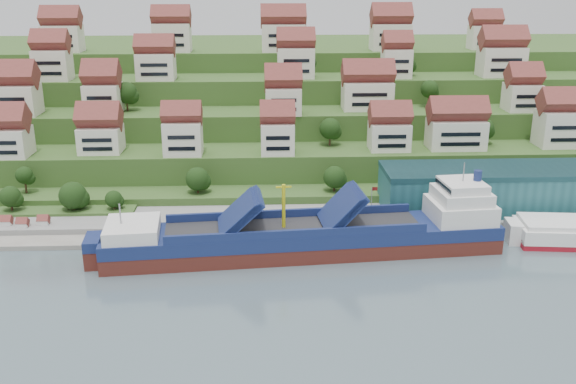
{
  "coord_description": "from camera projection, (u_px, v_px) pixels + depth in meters",
  "views": [
    {
      "loc": [
        -6.12,
        -121.83,
        53.62
      ],
      "look_at": [
        -0.2,
        14.0,
        8.0
      ],
      "focal_mm": 40.0,
      "sensor_mm": 36.0,
      "label": 1
    }
  ],
  "objects": [
    {
      "name": "flagpole",
      "position": [
        372.0,
        201.0,
        140.73
      ],
      "size": [
        1.28,
        0.16,
        8.0
      ],
      "color": "gray",
      "rests_on": "quay"
    },
    {
      "name": "hillside",
      "position": [
        278.0,
        105.0,
        227.39
      ],
      "size": [
        260.0,
        128.0,
        31.0
      ],
      "color": "#2D4C1E",
      "rests_on": "ground"
    },
    {
      "name": "cargo_ship",
      "position": [
        315.0,
        237.0,
        130.58
      ],
      "size": [
        80.88,
        19.43,
        17.79
      ],
      "rotation": [
        0.0,
        0.0,
        0.09
      ],
      "color": "#532019",
      "rests_on": "ground"
    },
    {
      "name": "hillside_village",
      "position": [
        280.0,
        83.0,
        183.49
      ],
      "size": [
        159.03,
        62.85,
        28.83
      ],
      "color": "white",
      "rests_on": "ground"
    },
    {
      "name": "ground",
      "position": [
        292.0,
        250.0,
        132.7
      ],
      "size": [
        300.0,
        300.0,
        0.0
      ],
      "primitive_type": "plane",
      "color": "slate",
      "rests_on": "ground"
    },
    {
      "name": "hillside_trees",
      "position": [
        242.0,
        125.0,
        169.2
      ],
      "size": [
        131.23,
        62.96,
        30.23
      ],
      "color": "#1E3E14",
      "rests_on": "ground"
    },
    {
      "name": "pebble_beach",
      "position": [
        27.0,
        231.0,
        141.51
      ],
      "size": [
        45.0,
        20.0,
        1.0
      ],
      "primitive_type": "cube",
      "color": "gray",
      "rests_on": "ground"
    },
    {
      "name": "warehouse",
      "position": [
        512.0,
        188.0,
        148.66
      ],
      "size": [
        60.0,
        15.0,
        10.0
      ],
      "primitive_type": "cube",
      "color": "#266268",
      "rests_on": "quay"
    },
    {
      "name": "beach_huts",
      "position": [
        15.0,
        226.0,
        139.74
      ],
      "size": [
        14.4,
        3.7,
        2.2
      ],
      "color": "white",
      "rests_on": "pebble_beach"
    },
    {
      "name": "quay",
      "position": [
        375.0,
        218.0,
        147.38
      ],
      "size": [
        180.0,
        14.0,
        2.2
      ],
      "primitive_type": "cube",
      "color": "gray",
      "rests_on": "ground"
    }
  ]
}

